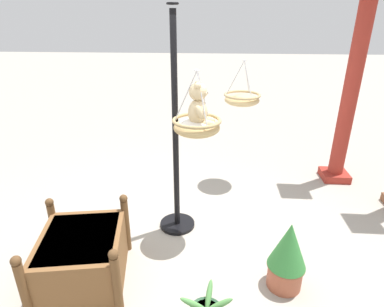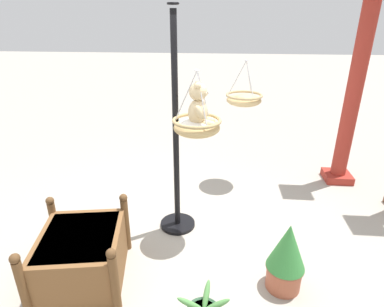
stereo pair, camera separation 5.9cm
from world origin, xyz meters
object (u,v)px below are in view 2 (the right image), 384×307
object	(u,v)px
hanging_basket_left_high	(244,99)
greenhouse_pillar_right	(353,95)
hanging_basket_with_teddy	(197,126)
display_pole_central	(177,167)
teddy_bear	(199,107)
wooden_planter_box	(82,256)
potted_plant_small_succulent	(286,257)

from	to	relation	value
hanging_basket_left_high	greenhouse_pillar_right	bearing A→B (deg)	96.33
hanging_basket_with_teddy	greenhouse_pillar_right	xyz separation A→B (m)	(-1.62, 2.19, 0.00)
display_pole_central	teddy_bear	bearing A→B (deg)	61.22
hanging_basket_left_high	greenhouse_pillar_right	xyz separation A→B (m)	(-0.18, 1.60, 0.05)
display_pole_central	hanging_basket_left_high	world-z (taller)	display_pole_central
hanging_basket_with_teddy	greenhouse_pillar_right	world-z (taller)	greenhouse_pillar_right
hanging_basket_left_high	wooden_planter_box	world-z (taller)	hanging_basket_left_high
hanging_basket_left_high	teddy_bear	bearing A→B (deg)	-21.39
display_pole_central	potted_plant_small_succulent	bearing A→B (deg)	52.04
hanging_basket_with_teddy	teddy_bear	xyz separation A→B (m)	(-0.00, 0.02, 0.21)
display_pole_central	potted_plant_small_succulent	distance (m)	1.56
greenhouse_pillar_right	potted_plant_small_succulent	world-z (taller)	greenhouse_pillar_right
potted_plant_small_succulent	hanging_basket_with_teddy	bearing A→B (deg)	-129.65
greenhouse_pillar_right	potted_plant_small_succulent	distance (m)	2.89
hanging_basket_with_teddy	wooden_planter_box	bearing A→B (deg)	-52.11
teddy_bear	wooden_planter_box	xyz separation A→B (m)	(0.84, -1.10, -1.32)
hanging_basket_left_high	potted_plant_small_succulent	xyz separation A→B (m)	(2.20, 0.34, -0.98)
teddy_bear	greenhouse_pillar_right	bearing A→B (deg)	126.72
hanging_basket_with_teddy	potted_plant_small_succulent	xyz separation A→B (m)	(0.77, 0.92, -1.03)
display_pole_central	greenhouse_pillar_right	size ratio (longest dim) A/B	0.89
display_pole_central	wooden_planter_box	distance (m)	1.39
display_pole_central	wooden_planter_box	bearing A→B (deg)	-39.91
hanging_basket_with_teddy	hanging_basket_left_high	distance (m)	1.56
teddy_bear	hanging_basket_left_high	bearing A→B (deg)	158.61
hanging_basket_with_teddy	wooden_planter_box	world-z (taller)	hanging_basket_with_teddy
hanging_basket_left_high	greenhouse_pillar_right	world-z (taller)	greenhouse_pillar_right
display_pole_central	wooden_planter_box	size ratio (longest dim) A/B	2.39
hanging_basket_with_teddy	hanging_basket_left_high	size ratio (longest dim) A/B	1.06
display_pole_central	hanging_basket_with_teddy	world-z (taller)	display_pole_central
teddy_bear	wooden_planter_box	bearing A→B (deg)	-52.70
teddy_bear	greenhouse_pillar_right	distance (m)	2.71
teddy_bear	wooden_planter_box	distance (m)	1.91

